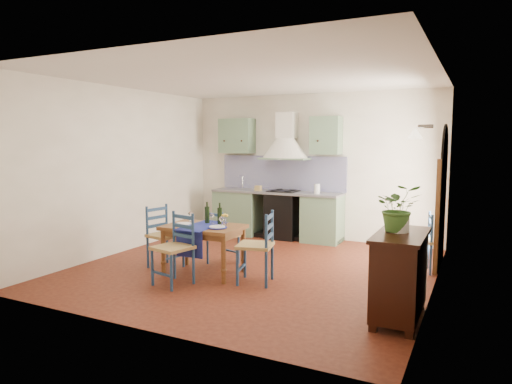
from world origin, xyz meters
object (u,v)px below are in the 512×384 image
at_px(chair_near, 175,248).
at_px(potted_plant, 398,208).
at_px(dining_table, 204,231).
at_px(sideboard, 399,273).

xyz_separation_m(chair_near, potted_plant, (2.82, 0.15, 0.70)).
bearing_deg(dining_table, sideboard, -10.22).
bearing_deg(chair_near, sideboard, 1.61).
distance_m(chair_near, sideboard, 2.86).
xyz_separation_m(dining_table, potted_plant, (2.73, -0.43, 0.57)).
bearing_deg(sideboard, chair_near, -178.39).
height_order(dining_table, chair_near, dining_table).
distance_m(dining_table, chair_near, 0.60).
distance_m(chair_near, potted_plant, 2.91).
xyz_separation_m(dining_table, chair_near, (-0.08, -0.58, -0.13)).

